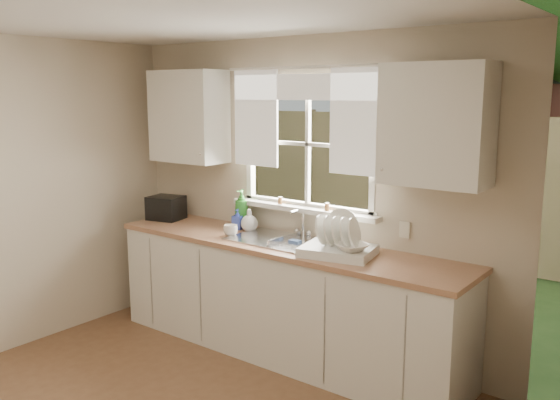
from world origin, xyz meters
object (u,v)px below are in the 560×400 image
Objects in this scene: black_appliance at (166,208)px; dish_rack at (338,246)px; soap_bottle_a at (242,209)px; cup at (231,231)px.

dish_rack is at bearing -15.63° from black_appliance.
soap_bottle_a is 1.14× the size of black_appliance.
dish_rack is at bearing -4.11° from cup.
dish_rack is 1.94× the size of black_appliance.
soap_bottle_a is at bearing 167.43° from dish_rack.
dish_rack is 1.91m from black_appliance.
cup is 0.92m from black_appliance.
cup is at bearing -177.78° from dish_rack.
black_appliance is at bearing 165.56° from cup.
soap_bottle_a is 2.84× the size of cup.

